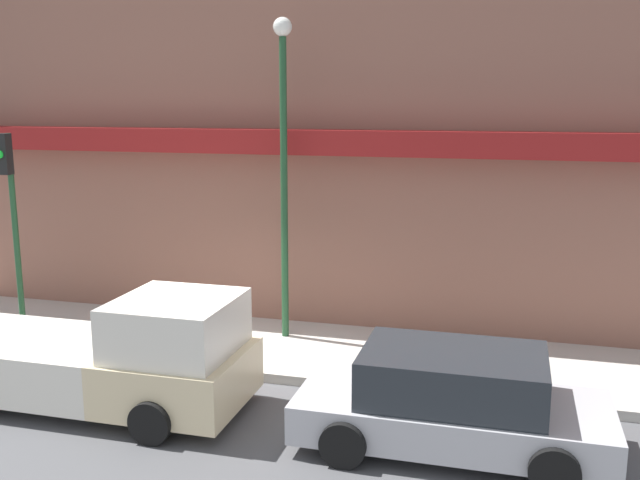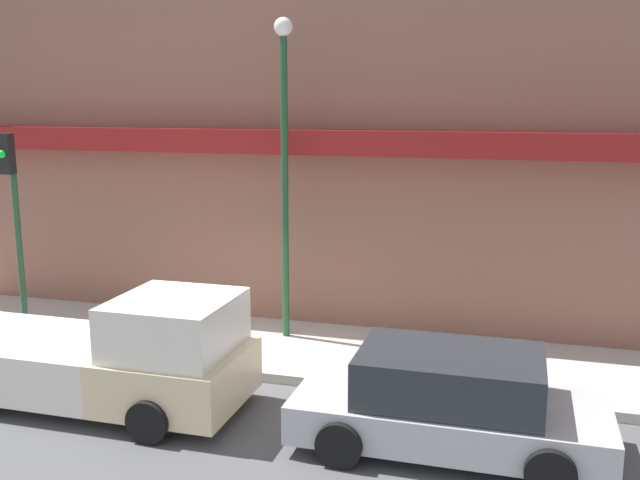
{
  "view_description": "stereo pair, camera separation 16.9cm",
  "coord_description": "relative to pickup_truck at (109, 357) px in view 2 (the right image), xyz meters",
  "views": [
    {
      "loc": [
        4.77,
        -11.18,
        4.89
      ],
      "look_at": [
        1.39,
        1.23,
        2.37
      ],
      "focal_mm": 40.0,
      "sensor_mm": 36.0,
      "label": 1
    },
    {
      "loc": [
        4.93,
        -11.13,
        4.89
      ],
      "look_at": [
        1.39,
        1.23,
        2.37
      ],
      "focal_mm": 40.0,
      "sensor_mm": 36.0,
      "label": 2
    }
  ],
  "objects": [
    {
      "name": "sidewalk",
      "position": [
        1.37,
        3.09,
        -0.73
      ],
      "size": [
        36.0,
        3.08,
        0.17
      ],
      "color": "#B7B2A8",
      "rests_on": "ground"
    },
    {
      "name": "ground_plane",
      "position": [
        1.37,
        1.55,
        -0.82
      ],
      "size": [
        80.0,
        80.0,
        0.0
      ],
      "primitive_type": "plane",
      "color": "#4C4C4F"
    },
    {
      "name": "parked_car",
      "position": [
        5.45,
        0.0,
        -0.12
      ],
      "size": [
        4.39,
        2.09,
        1.44
      ],
      "rotation": [
        0.0,
        0.0,
        0.0
      ],
      "color": "#ADADB2",
      "rests_on": "ground"
    },
    {
      "name": "building",
      "position": [
        1.35,
        6.11,
        4.28
      ],
      "size": [
        19.8,
        3.8,
        10.2
      ],
      "color": "brown",
      "rests_on": "ground"
    },
    {
      "name": "pickup_truck",
      "position": [
        0.0,
        0.0,
        0.0
      ],
      "size": [
        5.24,
        2.26,
        1.9
      ],
      "rotation": [
        0.0,
        0.0,
        0.03
      ],
      "color": "beige",
      "rests_on": "ground"
    },
    {
      "name": "fire_hydrant",
      "position": [
        -0.82,
        2.46,
        -0.28
      ],
      "size": [
        0.19,
        0.19,
        0.73
      ],
      "color": "yellow",
      "rests_on": "sidewalk"
    },
    {
      "name": "street_lamp",
      "position": [
        1.79,
        3.61,
        3.21
      ],
      "size": [
        0.36,
        0.36,
        6.27
      ],
      "color": "#1E4728",
      "rests_on": "sidewalk"
    },
    {
      "name": "traffic_light",
      "position": [
        -3.51,
        2.3,
        2.15
      ],
      "size": [
        0.28,
        0.42,
        4.1
      ],
      "color": "#1E4728",
      "rests_on": "sidewalk"
    }
  ]
}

